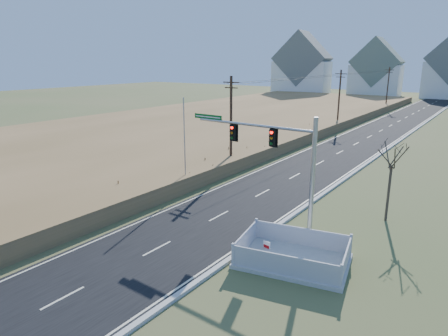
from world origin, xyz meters
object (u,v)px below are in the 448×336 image
fence_enclosure (293,258)px  open_sign (267,246)px  flagpole (185,154)px  traffic_signal_mast (284,162)px  bare_tree (393,154)px

fence_enclosure → open_sign: 1.81m
fence_enclosure → flagpole: 14.42m
fence_enclosure → flagpole: flagpole is taller
open_sign → traffic_signal_mast: bearing=110.7°
fence_enclosure → bare_tree: bearing=62.6°
bare_tree → open_sign: bearing=-116.8°
open_sign → flagpole: (-10.96, 5.84, 2.73)m
traffic_signal_mast → fence_enclosure: bearing=-52.4°
traffic_signal_mast → open_sign: (0.60, -2.98, -4.19)m
traffic_signal_mast → flagpole: 10.84m
bare_tree → fence_enclosure: bearing=-106.0°
fence_enclosure → open_sign: (-1.78, 0.33, 0.05)m
flagpole → bare_tree: bearing=10.1°
traffic_signal_mast → fence_enclosure: traffic_signal_mast is taller
traffic_signal_mast → bare_tree: size_ratio=1.61×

